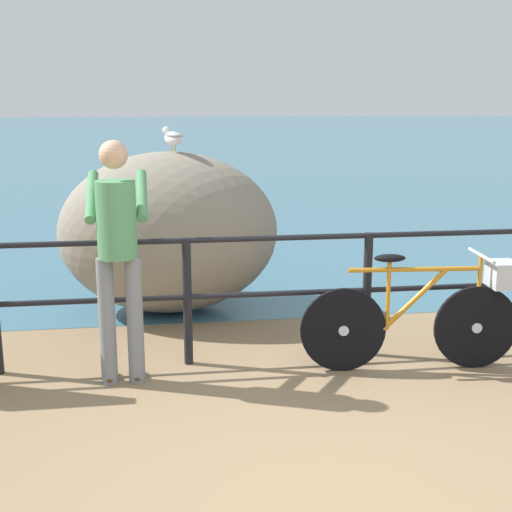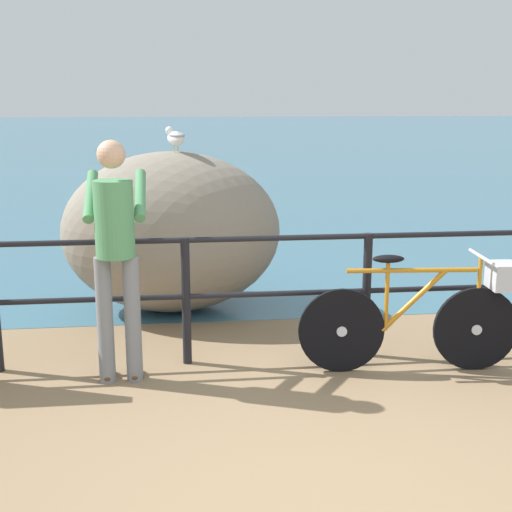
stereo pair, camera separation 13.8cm
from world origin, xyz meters
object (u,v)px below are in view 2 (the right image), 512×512
at_px(bicycle, 429,313).
at_px(person_at_railing, 116,250).
at_px(breakwater_boulder_main, 172,232).
at_px(seagull, 175,137).

bearing_deg(bicycle, person_at_railing, -177.55).
xyz_separation_m(breakwater_boulder_main, seagull, (0.06, -0.07, 0.93)).
distance_m(breakwater_boulder_main, seagull, 0.93).
bearing_deg(person_at_railing, bicycle, -93.07).
bearing_deg(seagull, breakwater_boulder_main, 12.73).
height_order(bicycle, person_at_railing, person_at_railing).
bearing_deg(bicycle, seagull, 141.37).
bearing_deg(breakwater_boulder_main, person_at_railing, -102.35).
bearing_deg(seagull, bicycle, -162.05).
height_order(person_at_railing, breakwater_boulder_main, person_at_railing).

